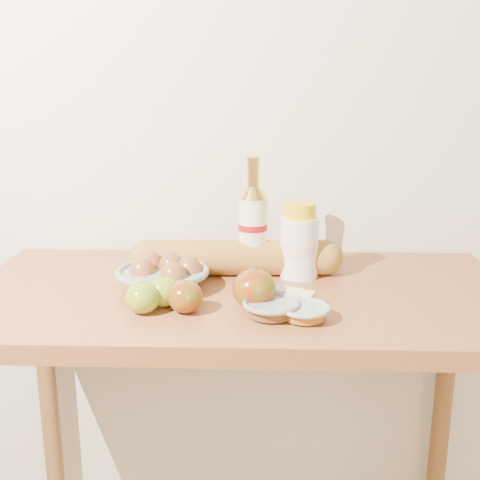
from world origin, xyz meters
name	(u,v)px	position (x,y,z in m)	size (l,w,h in m)	color
back_wall	(245,98)	(0.00, 1.51, 1.30)	(3.50, 0.02, 2.60)	beige
table	(240,341)	(0.00, 1.18, 0.78)	(1.20, 0.60, 0.90)	#AD6637
bourbon_bottle	(253,227)	(0.02, 1.29, 1.01)	(0.07, 0.07, 0.28)	#F0E5CB
cream_bottle	(299,243)	(0.13, 1.27, 0.98)	(0.10, 0.10, 0.17)	white
egg_bowl	(164,276)	(-0.17, 1.18, 0.93)	(0.27, 0.27, 0.07)	gray
baguette	(236,257)	(-0.01, 1.28, 0.94)	(0.50, 0.10, 0.08)	#B58437
apple_yellowgreen	(143,298)	(-0.19, 1.04, 0.93)	(0.09, 0.09, 0.06)	#A59B21
apple_redgreen_front	(185,297)	(-0.10, 1.04, 0.93)	(0.09, 0.09, 0.07)	#960A08
apple_redgreen_right	(254,289)	(0.03, 1.07, 0.94)	(0.10, 0.10, 0.08)	#95080A
sugar_bowl	(271,308)	(0.06, 1.02, 0.92)	(0.15, 0.15, 0.03)	gray
syrup_bowl	(304,312)	(0.13, 1.01, 0.92)	(0.11, 0.11, 0.03)	#97A49E
butter_stick	(287,297)	(0.10, 1.09, 0.92)	(0.12, 0.07, 0.03)	beige
apple_extra	(164,292)	(-0.15, 1.07, 0.93)	(0.09, 0.09, 0.06)	#A59B21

